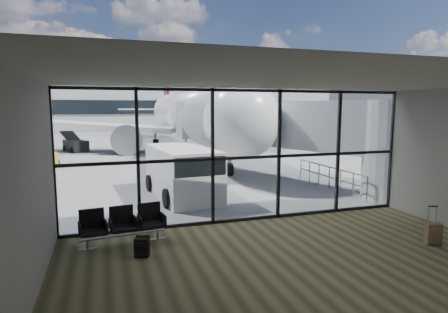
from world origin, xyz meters
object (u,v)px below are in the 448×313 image
seating_row (123,223)px  mobile_stairs (41,157)px  service_van (183,172)px  belt_loader (75,145)px  airliner (186,115)px  suitcase (433,234)px  backpack (142,247)px

seating_row → mobile_stairs: size_ratio=0.60×
seating_row → service_van: bearing=53.9°
belt_loader → seating_row: bearing=-106.5°
airliner → mobile_stairs: size_ratio=10.24×
suitcase → mobile_stairs: (-12.90, 19.60, 0.29)m
backpack → mobile_stairs: mobile_stairs is taller
seating_row → suitcase: bearing=-25.9°
airliner → service_van: (-4.44, -19.81, -2.08)m
belt_loader → service_van: bearing=-97.3°
backpack → airliner: size_ratio=0.01×
suitcase → service_van: 9.70m
mobile_stairs → belt_loader: bearing=64.8°
airliner → mobile_stairs: bearing=-142.3°
airliner → belt_loader: (-10.13, 0.19, -2.60)m
backpack → service_van: service_van is taller
backpack → airliner: 27.09m
backpack → belt_loader: 26.46m
service_van → mobile_stairs: (-7.33, 11.70, -0.49)m
seating_row → service_van: 5.77m
suitcase → airliner: airliner is taller
service_van → mobile_stairs: mobile_stairs is taller
airliner → service_van: 20.41m
backpack → mobile_stairs: (-4.95, 17.95, 0.35)m
mobile_stairs → backpack: bearing=-88.7°
airliner → service_van: size_ratio=7.91×
backpack → airliner: (6.81, 26.06, 2.93)m
backpack → suitcase: 8.12m
seating_row → airliner: airliner is taller
suitcase → mobile_stairs: size_ratio=0.28×
service_van → belt_loader: service_van is taller
mobile_stairs → suitcase: bearing=-70.7°
suitcase → airliner: 27.88m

